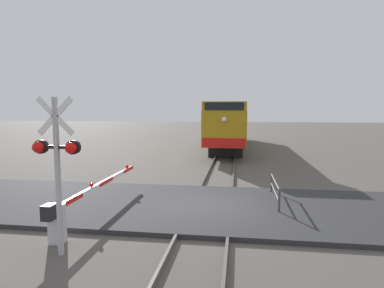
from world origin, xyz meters
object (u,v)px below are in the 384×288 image
crossing_signal (57,159)px  guard_railing (275,188)px  locomotive (228,125)px  crossing_gate (76,205)px

crossing_signal → guard_railing: crossing_signal is taller
locomotive → guard_railing: bearing=-82.6°
crossing_gate → guard_railing: (6.22, 3.49, -0.13)m
guard_railing → locomotive: bearing=97.4°
crossing_signal → guard_railing: size_ratio=1.40×
locomotive → crossing_gate: 22.03m
locomotive → crossing_signal: bearing=-98.2°
crossing_gate → guard_railing: 7.13m
crossing_signal → locomotive: bearing=81.8°
crossing_signal → guard_railing: bearing=42.2°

